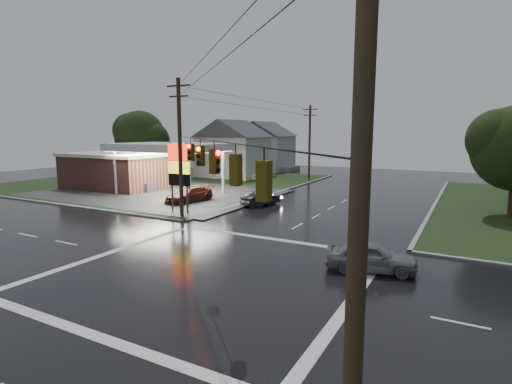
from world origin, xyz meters
The scene contains 14 objects.
ground centered at (0.00, 0.00, 0.00)m, with size 120.00×120.00×0.00m, color black.
grass_nw centered at (-26.00, 26.00, 0.04)m, with size 36.00×36.00×0.08m, color black.
gas_station centered at (-25.68, 19.70, 2.55)m, with size 26.20×18.00×5.60m.
pylon_sign centered at (-10.50, 10.50, 4.01)m, with size 2.00×0.35×6.00m.
utility_pole_nw centered at (-9.50, 9.50, 5.72)m, with size 2.20×0.32×11.00m.
utility_pole_se centered at (9.50, -9.50, 5.72)m, with size 2.20×0.32×11.00m.
utility_pole_n centered at (-9.50, 38.00, 5.47)m, with size 2.20×0.32×10.50m.
traffic_signals centered at (0.02, -0.02, 6.48)m, with size 26.87×26.87×1.47m.
house_near centered at (-20.95, 36.00, 4.41)m, with size 11.05×8.48×8.60m.
house_far centered at (-21.95, 48.00, 4.41)m, with size 11.05×8.48×8.60m.
tree_nw_behind centered at (-33.84, 29.99, 6.18)m, with size 8.93×7.60×10.00m.
car_north centered at (-6.26, 17.11, 0.65)m, with size 1.37×3.92×1.29m, color black.
car_crossing centered at (6.87, 3.99, 0.75)m, with size 1.78×4.42×1.51m, color gray.
car_pump centered at (-13.16, 15.14, 0.76)m, with size 2.12×5.21×1.51m, color maroon.
Camera 1 is at (10.98, -15.55, 6.94)m, focal length 28.00 mm.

